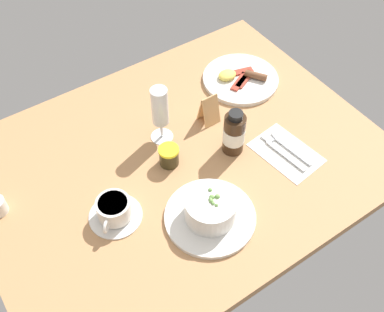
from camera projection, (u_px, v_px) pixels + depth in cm
name	position (u px, v px, depth cm)	size (l,w,h in cm)	color
ground_plane	(180.00, 161.00, 129.77)	(110.00, 84.00, 3.00)	#B27F51
porridge_bowl	(210.00, 211.00, 113.40)	(22.99, 22.99, 8.56)	silver
cutlery_setting	(285.00, 151.00, 129.72)	(15.09, 20.45, 0.90)	silver
coffee_cup	(114.00, 210.00, 114.06)	(13.53, 13.53, 6.32)	silver
wine_glass	(160.00, 109.00, 124.93)	(6.47, 6.47, 18.09)	white
jam_jar	(169.00, 156.00, 125.01)	(5.64, 5.64, 5.82)	#342D16
sauce_bottle_brown	(234.00, 133.00, 125.62)	(6.06, 6.06, 14.32)	#382314
breakfast_plate	(240.00, 79.00, 148.13)	(24.23, 24.23, 3.70)	silver
menu_card	(209.00, 109.00, 134.14)	(5.27, 4.98, 9.42)	tan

